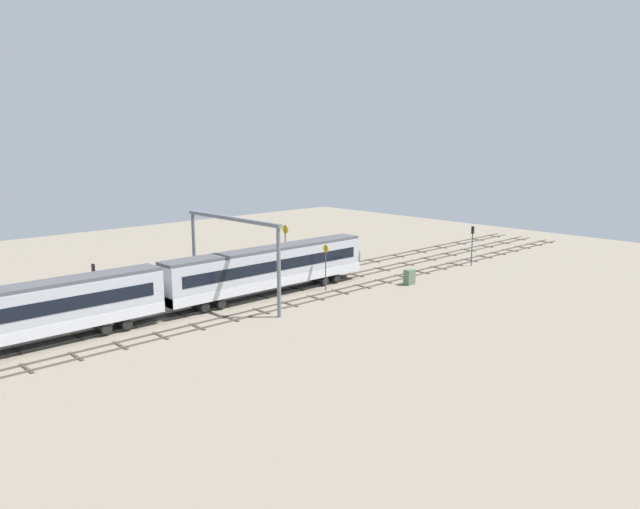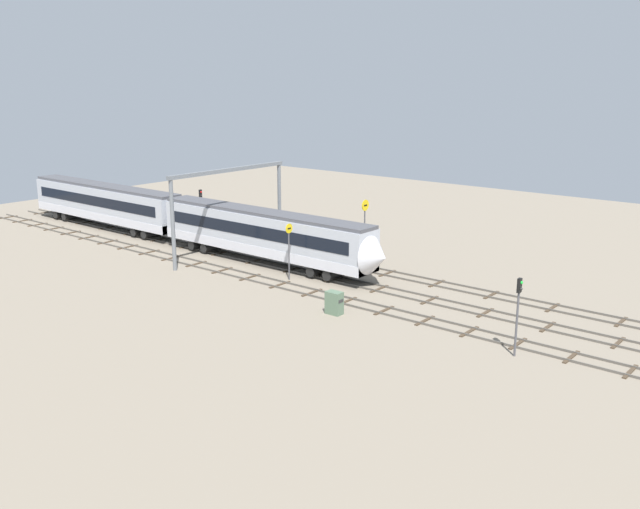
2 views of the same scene
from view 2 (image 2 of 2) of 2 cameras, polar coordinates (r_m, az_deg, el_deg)
ground_plane at (r=61.44m, az=-0.59°, el=-1.61°), size 109.97×109.97×0.00m
track_near_foreground at (r=58.35m, az=-3.29°, el=-2.43°), size 93.97×2.40×0.16m
track_with_train at (r=61.43m, az=-0.59°, el=-1.55°), size 93.97×2.40×0.16m
track_middle at (r=64.64m, az=1.85°, el=-0.75°), size 93.97×2.40×0.16m
train at (r=73.23m, az=-11.33°, el=2.84°), size 50.40×3.24×4.80m
overhead_gantry at (r=67.18m, az=-7.34°, el=5.00°), size 0.40×14.42×8.46m
speed_sign_near_foreground at (r=64.30m, az=3.66°, el=2.67°), size 0.14×1.03×5.96m
speed_sign_mid_trackside at (r=59.05m, az=-2.53°, el=0.83°), size 0.14×0.82×4.88m
signal_light_trackside_approach at (r=79.96m, az=-9.63°, el=4.10°), size 0.31×0.32×4.54m
signal_light_trackside_departure at (r=44.43m, az=15.77°, el=-4.05°), size 0.31×0.32×5.02m
relay_cabinet at (r=51.10m, az=1.16°, el=-3.94°), size 1.22×0.77×1.69m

